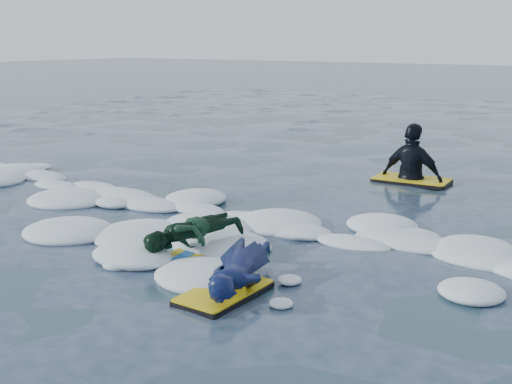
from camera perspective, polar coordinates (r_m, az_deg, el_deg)
ground at (r=7.38m, az=-7.56°, el=-5.26°), size 120.00×120.00×0.00m
foam_band at (r=8.14m, az=-2.76°, el=-3.37°), size 12.00×3.10×0.30m
prone_woman_unit at (r=6.17m, az=-1.63°, el=-7.02°), size 1.02×1.54×0.37m
prone_child_unit at (r=7.08m, az=-5.63°, el=-4.06°), size 0.91×1.27×0.45m
waiting_rider_unit at (r=11.03m, az=13.68°, el=1.14°), size 1.29×0.77×1.86m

